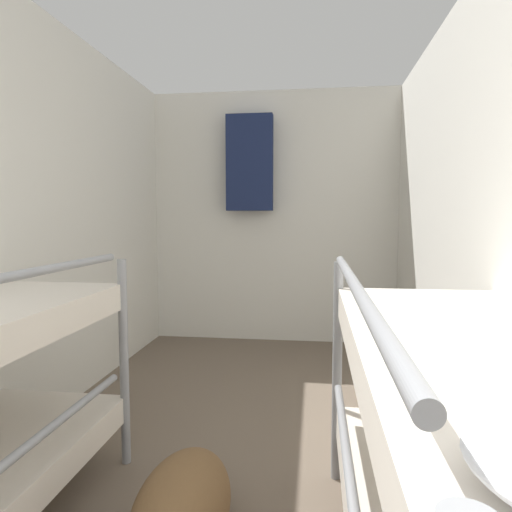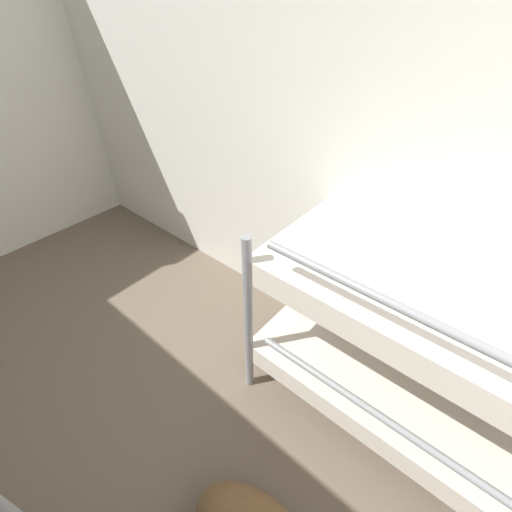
# 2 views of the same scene
# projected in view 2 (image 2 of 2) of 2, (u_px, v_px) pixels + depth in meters

# --- Properties ---
(wall_right) EXTENTS (0.06, 4.84, 2.43)m
(wall_right) POSITION_uv_depth(u_px,v_px,m) (340.00, 138.00, 1.64)
(wall_right) COLOR silver
(wall_right) RESTS_ON ground_plane
(bunk_stack_right_near) EXTENTS (0.69, 1.82, 1.06)m
(bunk_stack_right_near) POSITION_uv_depth(u_px,v_px,m) (490.00, 386.00, 1.33)
(bunk_stack_right_near) COLOR gray
(bunk_stack_right_near) RESTS_ON ground_plane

